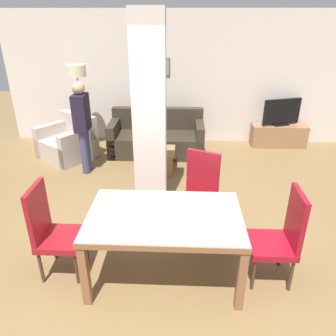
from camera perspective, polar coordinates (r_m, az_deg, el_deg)
name	(u,v)px	position (r m, az deg, el deg)	size (l,w,h in m)	color
ground_plane	(165,273)	(3.83, -0.55, -17.76)	(18.00, 18.00, 0.00)	brown
back_wall	(175,79)	(7.14, 1.28, 15.23)	(7.20, 0.09, 2.70)	beige
divider_pillar	(150,118)	(4.42, -3.23, 8.66)	(0.44, 0.28, 2.70)	beige
dining_table	(165,227)	(3.44, -0.59, -10.27)	(1.59, 0.98, 0.77)	brown
dining_chair_head_right	(281,235)	(3.63, 19.13, -10.97)	(0.46, 0.46, 1.06)	maroon
dining_chair_far_right	(199,191)	(4.22, 5.42, -3.97)	(0.61, 0.61, 1.06)	maroon
dining_chair_head_left	(52,229)	(3.73, -19.60, -9.93)	(0.46, 0.46, 1.06)	maroon
sofa	(157,139)	(6.70, -1.95, 5.12)	(1.87, 0.88, 0.86)	#322A1F
armchair	(69,143)	(6.77, -16.90, 4.15)	(1.25, 1.23, 0.82)	#BBACA0
coffee_table	(159,161)	(5.87, -1.58, 1.28)	(0.56, 0.55, 0.42)	olive
bottle	(164,145)	(5.77, -0.78, 3.99)	(0.06, 0.06, 0.23)	#194C23
tv_stand	(278,135)	(7.45, 18.64, 5.42)	(1.14, 0.40, 0.47)	#936745
tv_screen	(282,112)	(7.31, 19.19, 9.12)	(0.81, 0.31, 0.56)	black
floor_lamp	(77,79)	(6.75, -15.51, 14.74)	(0.36, 0.36, 1.73)	#B7B7BC
standing_person	(82,122)	(5.84, -14.70, 7.76)	(0.23, 0.38, 1.62)	#3A3D66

